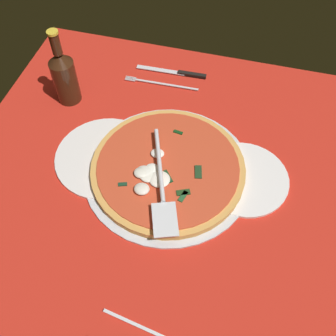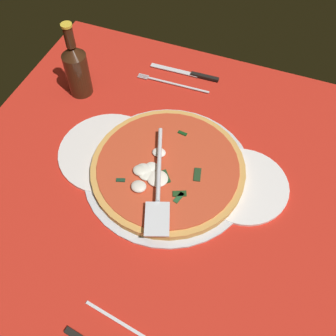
{
  "view_description": "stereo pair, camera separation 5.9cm",
  "coord_description": "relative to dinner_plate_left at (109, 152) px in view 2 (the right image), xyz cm",
  "views": [
    {
      "loc": [
        13.37,
        -47.19,
        77.68
      ],
      "look_at": [
        -0.64,
        5.22,
        1.93
      ],
      "focal_mm": 42.76,
      "sensor_mm": 36.0,
      "label": 1
    },
    {
      "loc": [
        18.97,
        -45.37,
        77.68
      ],
      "look_at": [
        -0.64,
        5.22,
        1.93
      ],
      "focal_mm": 42.76,
      "sensor_mm": 36.0,
      "label": 2
    }
  ],
  "objects": [
    {
      "name": "ground_plane",
      "position": [
        16.27,
        -5.4,
        -1.0
      ],
      "size": [
        100.19,
        100.19,
        0.8
      ],
      "primitive_type": "cube",
      "color": "red"
    },
    {
      "name": "checker_pattern",
      "position": [
        16.27,
        -5.4,
        -0.55
      ],
      "size": [
        100.19,
        100.19,
        0.1
      ],
      "color": "silver",
      "rests_on": "ground_plane"
    },
    {
      "name": "pizza_pan",
      "position": [
        15.63,
        -0.18,
        -0.09
      ],
      "size": [
        39.56,
        39.56,
        0.83
      ],
      "primitive_type": "cylinder",
      "color": "silver",
      "rests_on": "ground_plane"
    },
    {
      "name": "dinner_plate_left",
      "position": [
        0.0,
        0.0,
        0.0
      ],
      "size": [
        24.44,
        24.44,
        1.0
      ],
      "primitive_type": "cylinder",
      "color": "white",
      "rests_on": "ground_plane"
    },
    {
      "name": "dinner_plate_right",
      "position": [
        33.21,
        2.34,
        0.0
      ],
      "size": [
        20.89,
        20.89,
        1.0
      ],
      "primitive_type": "cylinder",
      "color": "white",
      "rests_on": "ground_plane"
    },
    {
      "name": "pizza",
      "position": [
        15.53,
        -0.32,
        1.34
      ],
      "size": [
        36.07,
        36.07,
        3.29
      ],
      "color": "gold",
      "rests_on": "pizza_pan"
    },
    {
      "name": "pizza_server",
      "position": [
        15.83,
        -6.49,
        3.98
      ],
      "size": [
        12.64,
        27.54,
        1.0
      ],
      "rotation": [
        0.0,
        0.0,
        5.07
      ],
      "color": "silver",
      "rests_on": "pizza"
    },
    {
      "name": "place_setting_far",
      "position": [
        7.79,
        31.01,
        -0.14
      ],
      "size": [
        21.97,
        12.56,
        1.4
      ],
      "rotation": [
        0.0,
        0.0,
        3.17
      ],
      "color": "white",
      "rests_on": "ground_plane"
    },
    {
      "name": "beer_bottle",
      "position": [
        -16.36,
        16.57,
        7.76
      ],
      "size": [
        6.28,
        6.28,
        21.51
      ],
      "color": "#371D0F",
      "rests_on": "ground_plane"
    }
  ]
}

